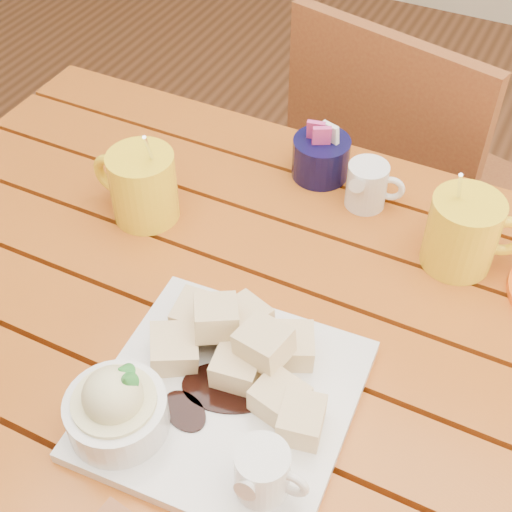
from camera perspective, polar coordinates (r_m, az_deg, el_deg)
The scene contains 7 objects.
table at distance 1.03m, azimuth -0.04°, elevation -8.05°, with size 1.20×0.79×0.75m.
dessert_plate at distance 0.83m, azimuth -4.39°, elevation -10.89°, with size 0.31×0.31×0.12m.
coffee_mug_left at distance 1.06m, azimuth -9.14°, elevation 5.65°, with size 0.14×0.10×0.16m.
coffee_mug_right at distance 1.01m, azimuth 16.36°, elevation 1.87°, with size 0.14×0.10×0.16m.
cream_pitcher at distance 1.09m, azimuth 8.94°, elevation 5.64°, with size 0.09×0.08×0.07m.
sugar_caddy at distance 1.14m, azimuth 5.22°, elevation 7.92°, with size 0.09×0.09×0.10m.
chair_far at distance 1.58m, azimuth 11.13°, elevation 5.85°, with size 0.50×0.50×0.88m.
Camera 1 is at (0.28, -0.55, 1.47)m, focal length 50.00 mm.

